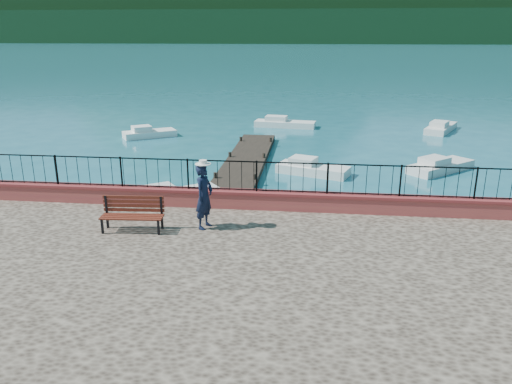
% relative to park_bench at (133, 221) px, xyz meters
% --- Properties ---
extents(ground, '(2000.00, 2000.00, 0.00)m').
position_rel_park_bench_xyz_m(ground, '(3.56, -1.43, -1.49)').
color(ground, '#19596B').
rests_on(ground, ground).
extents(parapet, '(28.00, 0.46, 0.58)m').
position_rel_park_bench_xyz_m(parapet, '(3.56, 2.27, -0.00)').
color(parapet, '#A3443B').
rests_on(parapet, promenade).
extents(railing, '(27.00, 0.05, 0.95)m').
position_rel_park_bench_xyz_m(railing, '(3.56, 2.27, 0.76)').
color(railing, black).
rests_on(railing, parapet).
extents(dock, '(2.00, 16.00, 0.30)m').
position_rel_park_bench_xyz_m(dock, '(1.56, 10.57, -1.34)').
color(dock, '#2D231C').
rests_on(dock, ground).
extents(far_forest, '(900.00, 60.00, 18.00)m').
position_rel_park_bench_xyz_m(far_forest, '(3.56, 298.57, 7.51)').
color(far_forest, black).
rests_on(far_forest, ground).
extents(foothills, '(900.00, 120.00, 44.00)m').
position_rel_park_bench_xyz_m(foothills, '(3.56, 358.57, 20.51)').
color(foothills, black).
rests_on(foothills, ground).
extents(park_bench, '(1.78, 0.68, 0.97)m').
position_rel_park_bench_xyz_m(park_bench, '(0.00, 0.00, 0.00)').
color(park_bench, black).
rests_on(park_bench, promenade).
extents(person, '(0.64, 0.79, 1.88)m').
position_rel_park_bench_xyz_m(person, '(1.97, 0.48, 0.65)').
color(person, black).
rests_on(person, promenade).
extents(hat, '(0.44, 0.44, 0.12)m').
position_rel_park_bench_xyz_m(hat, '(1.97, 0.48, 1.65)').
color(hat, white).
rests_on(hat, person).
extents(boat_0, '(4.03, 3.46, 0.80)m').
position_rel_park_bench_xyz_m(boat_0, '(-0.61, 5.82, -1.09)').
color(boat_0, silver).
rests_on(boat_0, ground).
extents(boat_1, '(3.67, 2.37, 0.80)m').
position_rel_park_bench_xyz_m(boat_1, '(5.03, 10.80, -1.09)').
color(boat_1, silver).
rests_on(boat_1, ground).
extents(boat_2, '(3.66, 3.46, 0.80)m').
position_rel_park_bench_xyz_m(boat_2, '(11.30, 12.06, -1.09)').
color(boat_2, silver).
rests_on(boat_2, ground).
extents(boat_3, '(3.50, 2.87, 0.80)m').
position_rel_park_bench_xyz_m(boat_3, '(-5.62, 18.45, -1.09)').
color(boat_3, white).
rests_on(boat_3, ground).
extents(boat_4, '(4.43, 1.80, 0.80)m').
position_rel_park_bench_xyz_m(boat_4, '(2.93, 23.11, -1.09)').
color(boat_4, silver).
rests_on(boat_4, ground).
extents(boat_5, '(2.96, 4.24, 0.80)m').
position_rel_park_bench_xyz_m(boat_5, '(13.74, 22.73, -1.09)').
color(boat_5, silver).
rests_on(boat_5, ground).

